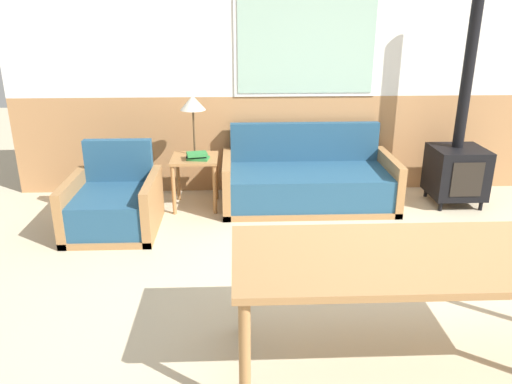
{
  "coord_description": "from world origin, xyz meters",
  "views": [
    {
      "loc": [
        -1.13,
        -2.88,
        1.97
      ],
      "look_at": [
        -0.97,
        1.11,
        0.51
      ],
      "focal_mm": 35.0,
      "sensor_mm": 36.0,
      "label": 1
    }
  ],
  "objects_px": {
    "dining_table": "(415,264)",
    "table_lamp": "(193,105)",
    "couch": "(308,183)",
    "side_table": "(195,167)",
    "armchair": "(114,206)",
    "wood_stove": "(458,158)"
  },
  "relations": [
    {
      "from": "dining_table",
      "to": "table_lamp",
      "type": "bearing_deg",
      "value": 117.95
    },
    {
      "from": "dining_table",
      "to": "couch",
      "type": "bearing_deg",
      "value": 94.8
    },
    {
      "from": "side_table",
      "to": "table_lamp",
      "type": "height_order",
      "value": "table_lamp"
    },
    {
      "from": "side_table",
      "to": "armchair",
      "type": "bearing_deg",
      "value": -142.47
    },
    {
      "from": "armchair",
      "to": "table_lamp",
      "type": "xyz_separation_m",
      "value": [
        0.73,
        0.64,
        0.83
      ]
    },
    {
      "from": "table_lamp",
      "to": "wood_stove",
      "type": "xyz_separation_m",
      "value": [
        2.77,
        -0.1,
        -0.56
      ]
    },
    {
      "from": "couch",
      "to": "table_lamp",
      "type": "bearing_deg",
      "value": 176.73
    },
    {
      "from": "wood_stove",
      "to": "armchair",
      "type": "bearing_deg",
      "value": -171.14
    },
    {
      "from": "table_lamp",
      "to": "wood_stove",
      "type": "height_order",
      "value": "wood_stove"
    },
    {
      "from": "side_table",
      "to": "table_lamp",
      "type": "relative_size",
      "value": 0.88
    },
    {
      "from": "couch",
      "to": "armchair",
      "type": "bearing_deg",
      "value": -163.31
    },
    {
      "from": "dining_table",
      "to": "wood_stove",
      "type": "distance_m",
      "value": 2.9
    },
    {
      "from": "couch",
      "to": "wood_stove",
      "type": "height_order",
      "value": "wood_stove"
    },
    {
      "from": "table_lamp",
      "to": "dining_table",
      "type": "xyz_separation_m",
      "value": [
        1.41,
        -2.66,
        -0.41
      ]
    },
    {
      "from": "side_table",
      "to": "table_lamp",
      "type": "xyz_separation_m",
      "value": [
        -0.0,
        0.08,
        0.62
      ]
    },
    {
      "from": "armchair",
      "to": "table_lamp",
      "type": "relative_size",
      "value": 1.39
    },
    {
      "from": "side_table",
      "to": "wood_stove",
      "type": "distance_m",
      "value": 2.77
    },
    {
      "from": "couch",
      "to": "dining_table",
      "type": "xyz_separation_m",
      "value": [
        0.22,
        -2.59,
        0.41
      ]
    },
    {
      "from": "couch",
      "to": "wood_stove",
      "type": "relative_size",
      "value": 0.77
    },
    {
      "from": "table_lamp",
      "to": "dining_table",
      "type": "distance_m",
      "value": 3.03
    },
    {
      "from": "table_lamp",
      "to": "dining_table",
      "type": "bearing_deg",
      "value": -62.05
    },
    {
      "from": "armchair",
      "to": "side_table",
      "type": "relative_size",
      "value": 1.58
    }
  ]
}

